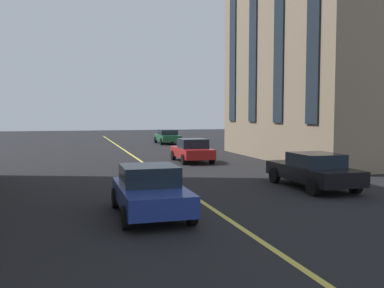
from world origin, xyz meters
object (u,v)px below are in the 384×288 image
at_px(car_blue_oncoming, 150,191).
at_px(car_black_far, 313,170).
at_px(car_red_parked_b, 192,150).
at_px(car_green_trailing, 167,136).

bearing_deg(car_blue_oncoming, car_black_far, -68.93).
xyz_separation_m(car_red_parked_b, car_black_far, (-9.96, -2.02, 0.00)).
relative_size(car_green_trailing, car_blue_oncoming, 1.13).
distance_m(car_red_parked_b, car_black_far, 10.16).
bearing_deg(car_red_parked_b, car_black_far, -168.55).
bearing_deg(car_red_parked_b, car_blue_oncoming, 159.03).
bearing_deg(car_black_far, car_red_parked_b, 11.45).
bearing_deg(car_green_trailing, car_red_parked_b, 172.72).
bearing_deg(car_green_trailing, car_blue_oncoming, 166.44).
distance_m(car_red_parked_b, car_blue_oncoming, 13.49).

